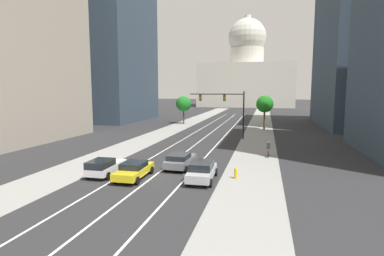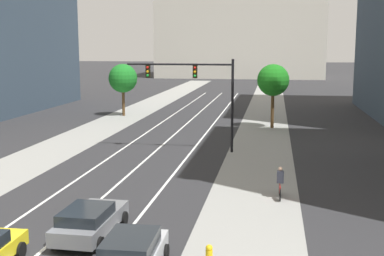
{
  "view_description": "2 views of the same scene",
  "coord_description": "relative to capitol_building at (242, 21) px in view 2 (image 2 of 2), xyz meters",
  "views": [
    {
      "loc": [
        8.93,
        -23.54,
        7.13
      ],
      "look_at": [
        -1.11,
        17.86,
        1.89
      ],
      "focal_mm": 28.38,
      "sensor_mm": 36.0,
      "label": 1
    },
    {
      "loc": [
        8.93,
        -16.62,
        8.04
      ],
      "look_at": [
        2.55,
        22.55,
        1.59
      ],
      "focal_mm": 47.52,
      "sensor_mm": 36.0,
      "label": 2
    }
  ],
  "objects": [
    {
      "name": "fire_hydrant",
      "position": [
        6.74,
        -117.98,
        -13.99
      ],
      "size": [
        0.26,
        0.35,
        0.91
      ],
      "color": "yellow",
      "rests_on": "ground"
    },
    {
      "name": "car_gray",
      "position": [
        1.38,
        -115.79,
        -13.7
      ],
      "size": [
        2.18,
        4.61,
        1.41
      ],
      "rotation": [
        0.0,
        0.0,
        1.55
      ],
      "color": "slate",
      "rests_on": "ground"
    },
    {
      "name": "sidewalk_left",
      "position": [
        -7.96,
        -83.72,
        -14.45
      ],
      "size": [
        4.86,
        130.0,
        0.01
      ],
      "primitive_type": "cube",
      "color": "gray",
      "rests_on": "ground"
    },
    {
      "name": "car_silver",
      "position": [
        4.15,
        -119.16,
        -13.65
      ],
      "size": [
        2.16,
        4.61,
        1.53
      ],
      "rotation": [
        0.0,
        0.0,
        1.6
      ],
      "color": "#B2B5BA",
      "rests_on": "ground"
    },
    {
      "name": "capitol_building",
      "position": [
        0.0,
        0.0,
        0.0
      ],
      "size": [
        41.47,
        24.26,
        40.7
      ],
      "color": "beige",
      "rests_on": "ground"
    },
    {
      "name": "sidewalk_right",
      "position": [
        7.96,
        -83.72,
        -14.45
      ],
      "size": [
        4.86,
        130.0,
        0.01
      ],
      "primitive_type": "cube",
      "color": "gray",
      "rests_on": "ground"
    },
    {
      "name": "lane_stripe_left",
      "position": [
        -2.76,
        -93.72,
        -14.44
      ],
      "size": [
        0.16,
        90.0,
        0.01
      ],
      "primitive_type": "cube",
      "color": "white",
      "rests_on": "ground"
    },
    {
      "name": "ground_plane",
      "position": [
        0.0,
        -78.72,
        -14.45
      ],
      "size": [
        400.0,
        400.0,
        0.0
      ],
      "primitive_type": "plane",
      "color": "#2B2B2D"
    },
    {
      "name": "lane_stripe_right",
      "position": [
        2.76,
        -93.72,
        -14.44
      ],
      "size": [
        0.16,
        90.0,
        0.01
      ],
      "primitive_type": "cube",
      "color": "white",
      "rests_on": "ground"
    },
    {
      "name": "cyclist",
      "position": [
        9.35,
        -108.83,
        -13.6
      ],
      "size": [
        0.37,
        1.7,
        1.72
      ],
      "rotation": [
        0.0,
        0.0,
        1.6
      ],
      "color": "black",
      "rests_on": "ground"
    },
    {
      "name": "traffic_signal_mast",
      "position": [
        3.3,
        -97.41,
        -9.32
      ],
      "size": [
        8.21,
        0.39,
        7.06
      ],
      "color": "black",
      "rests_on": "ground"
    },
    {
      "name": "street_tree_near_left",
      "position": [
        -8.27,
        -79.03,
        -10.14
      ],
      "size": [
        3.29,
        3.29,
        5.99
      ],
      "color": "#51381E",
      "rests_on": "ground"
    },
    {
      "name": "street_tree_far_right",
      "position": [
        8.78,
        -85.11,
        -9.77
      ],
      "size": [
        3.12,
        3.12,
        6.28
      ],
      "color": "#51381E",
      "rests_on": "ground"
    },
    {
      "name": "lane_stripe_center",
      "position": [
        0.0,
        -93.72,
        -14.44
      ],
      "size": [
        0.16,
        90.0,
        0.01
      ],
      "primitive_type": "cube",
      "color": "white",
      "rests_on": "ground"
    }
  ]
}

